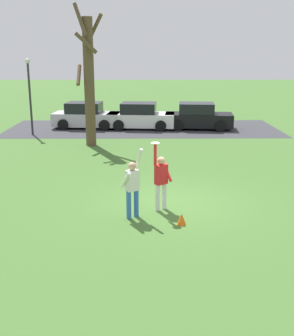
# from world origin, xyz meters

# --- Properties ---
(ground_plane) EXTENTS (120.00, 120.00, 0.00)m
(ground_plane) POSITION_xyz_m (0.00, 0.00, 0.00)
(ground_plane) COLOR #426B2D
(person_catcher) EXTENTS (0.57, 0.54, 2.08)m
(person_catcher) POSITION_xyz_m (-0.37, -0.59, 0.98)
(person_catcher) COLOR silver
(person_catcher) RESTS_ON ground_plane
(person_defender) EXTENTS (0.65, 0.64, 2.05)m
(person_defender) POSITION_xyz_m (-1.21, -1.20, 0.98)
(person_defender) COLOR #3366B7
(person_defender) RESTS_ON ground_plane
(frisbee_disc) EXTENTS (0.25, 0.25, 0.02)m
(frisbee_disc) POSITION_xyz_m (-0.56, -0.72, 2.09)
(frisbee_disc) COLOR white
(frisbee_disc) RESTS_ON person_catcher
(parked_car_silver) EXTENTS (4.25, 2.34, 1.59)m
(parked_car_silver) POSITION_xyz_m (-4.47, 13.71, 0.73)
(parked_car_silver) COLOR #BCBCC1
(parked_car_silver) RESTS_ON ground_plane
(parked_car_white) EXTENTS (4.25, 2.34, 1.59)m
(parked_car_white) POSITION_xyz_m (-1.08, 13.42, 0.73)
(parked_car_white) COLOR white
(parked_car_white) RESTS_ON ground_plane
(parked_car_black) EXTENTS (4.25, 2.34, 1.59)m
(parked_car_black) POSITION_xyz_m (2.47, 13.28, 0.73)
(parked_car_black) COLOR black
(parked_car_black) RESTS_ON ground_plane
(parking_strip) EXTENTS (16.62, 6.40, 0.01)m
(parking_strip) POSITION_xyz_m (-0.93, 13.43, 0.00)
(parking_strip) COLOR #38383D
(parking_strip) RESTS_ON ground_plane
(bare_tree_tall) EXTENTS (1.46, 1.47, 6.84)m
(bare_tree_tall) POSITION_xyz_m (-3.57, 8.57, 3.33)
(bare_tree_tall) COLOR brown
(bare_tree_tall) RESTS_ON ground_plane
(lamppost_by_lot) EXTENTS (0.28, 0.28, 4.26)m
(lamppost_by_lot) POSITION_xyz_m (-7.27, 11.43, 2.59)
(lamppost_by_lot) COLOR #2D2D33
(lamppost_by_lot) RESTS_ON ground_plane
(field_cone_orange) EXTENTS (0.26, 0.26, 0.32)m
(field_cone_orange) POSITION_xyz_m (0.15, -1.73, 0.16)
(field_cone_orange) COLOR orange
(field_cone_orange) RESTS_ON ground_plane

